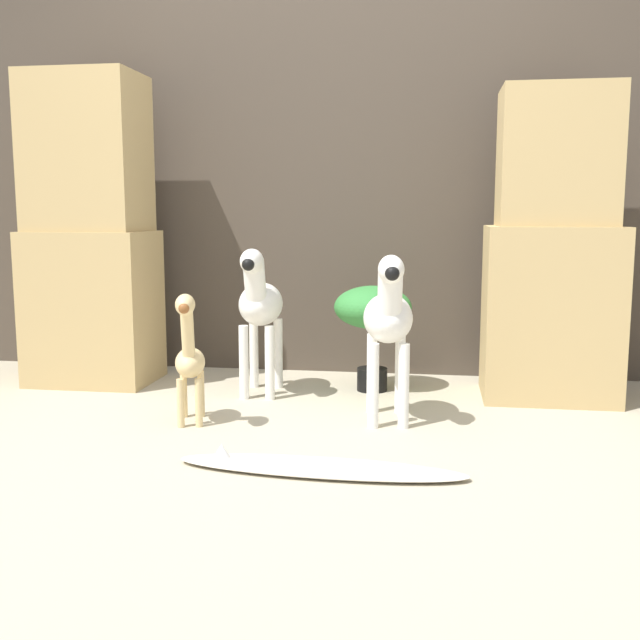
{
  "coord_description": "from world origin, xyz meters",
  "views": [
    {
      "loc": [
        0.59,
        -2.75,
        0.88
      ],
      "look_at": [
        0.09,
        0.52,
        0.39
      ],
      "focal_mm": 42.0,
      "sensor_mm": 36.0,
      "label": 1
    }
  ],
  "objects_px": {
    "potted_palm_front": "(373,313)",
    "surfboard": "(318,467)",
    "giraffe_figurine": "(189,354)",
    "zebra_right": "(388,319)",
    "zebra_left": "(259,305)"
  },
  "relations": [
    {
      "from": "zebra_right",
      "to": "potted_palm_front",
      "type": "height_order",
      "value": "zebra_right"
    },
    {
      "from": "potted_palm_front",
      "to": "surfboard",
      "type": "xyz_separation_m",
      "value": [
        -0.09,
        -1.19,
        -0.37
      ]
    },
    {
      "from": "potted_palm_front",
      "to": "surfboard",
      "type": "bearing_deg",
      "value": -94.24
    },
    {
      "from": "zebra_left",
      "to": "giraffe_figurine",
      "type": "xyz_separation_m",
      "value": [
        -0.17,
        -0.54,
        -0.14
      ]
    },
    {
      "from": "zebra_left",
      "to": "surfboard",
      "type": "distance_m",
      "value": 1.18
    },
    {
      "from": "zebra_right",
      "to": "giraffe_figurine",
      "type": "distance_m",
      "value": 0.83
    },
    {
      "from": "zebra_left",
      "to": "giraffe_figurine",
      "type": "relative_size",
      "value": 1.27
    },
    {
      "from": "zebra_right",
      "to": "zebra_left",
      "type": "bearing_deg",
      "value": 148.93
    },
    {
      "from": "zebra_left",
      "to": "potted_palm_front",
      "type": "xyz_separation_m",
      "value": [
        0.52,
        0.17,
        -0.05
      ]
    },
    {
      "from": "giraffe_figurine",
      "to": "surfboard",
      "type": "relative_size",
      "value": 0.55
    },
    {
      "from": "zebra_right",
      "to": "giraffe_figurine",
      "type": "relative_size",
      "value": 1.27
    },
    {
      "from": "giraffe_figurine",
      "to": "potted_palm_front",
      "type": "distance_m",
      "value": 1.0
    },
    {
      "from": "zebra_right",
      "to": "giraffe_figurine",
      "type": "bearing_deg",
      "value": -168.89
    },
    {
      "from": "zebra_right",
      "to": "surfboard",
      "type": "height_order",
      "value": "zebra_right"
    },
    {
      "from": "zebra_right",
      "to": "zebra_left",
      "type": "relative_size",
      "value": 1.0
    }
  ]
}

